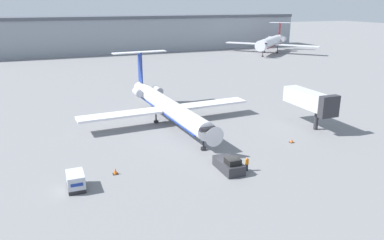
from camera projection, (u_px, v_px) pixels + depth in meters
ground_plane at (228, 170)px, 46.15m from camera, size 600.00×600.00×0.00m
terminal_building at (91, 35)px, 150.09m from camera, size 180.00×16.80×14.58m
airplane_main at (168, 106)px, 63.26m from camera, size 30.12×32.69×10.47m
pushback_tug at (229, 165)px, 45.89m from camera, size 2.29×4.65×1.98m
luggage_cart at (76, 181)px, 41.30m from camera, size 1.85×3.01×1.89m
worker_near_tug at (247, 164)px, 45.76m from camera, size 0.40×0.25×1.76m
traffic_cone_left at (115, 171)px, 45.00m from camera, size 0.65×0.65×0.78m
traffic_cone_right at (292, 141)px, 55.16m from camera, size 0.61×0.61×0.63m
airplane_parked_far_left at (271, 42)px, 150.60m from camera, size 27.83×30.21×11.55m
jet_bridge at (310, 100)px, 61.28m from camera, size 3.20×10.66×6.19m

